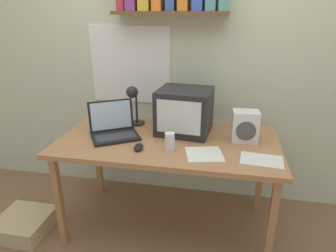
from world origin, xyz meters
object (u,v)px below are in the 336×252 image
Objects in this scene: space_heater at (245,126)px; computer_mouse at (139,147)px; open_notebook at (204,154)px; laptop at (114,127)px; floor_cushion at (24,224)px; juice_glass at (170,143)px; loose_paper_near_laptop at (262,160)px; crt_monitor at (184,111)px; corner_desk at (168,147)px; desk_lamp at (133,100)px.

computer_mouse is (-0.68, -0.27, -0.09)m from space_heater.
computer_mouse reaches higher than open_notebook.
computer_mouse is (0.24, -0.19, -0.05)m from laptop.
computer_mouse reaches higher than floor_cushion.
open_notebook is at bearing 0.92° from computer_mouse.
juice_glass is at bearing 6.21° from floor_cushion.
floor_cushion is (-0.66, -0.29, -0.72)m from laptop.
juice_glass is at bearing 175.78° from open_notebook.
open_notebook is 1.01× the size of loose_paper_near_laptop.
laptop is 3.77× the size of computer_mouse.
space_heater is 1.79m from floor_cushion.
open_notebook is (0.18, -0.35, -0.16)m from crt_monitor.
space_heater is at bearing -26.52° from laptop.
crt_monitor reaches higher than space_heater.
juice_glass is (-0.05, -0.34, -0.11)m from crt_monitor.
juice_glass is 0.58m from loose_paper_near_laptop.
desk_lamp is at bearing 145.15° from corner_desk.
floor_cushion is at bearing -152.46° from crt_monitor.
space_heater is (0.43, -0.09, -0.05)m from crt_monitor.
space_heater is at bearing 4.98° from desk_lamp.
open_notebook is at bearing -57.24° from crt_monitor.
loose_paper_near_laptop is at bearing 3.14° from floor_cushion.
desk_lamp is 2.93× the size of computer_mouse.
crt_monitor is at bearing -12.63° from laptop.
desk_lamp reaches higher than space_heater.
crt_monitor is 0.53m from laptop.
open_notebook is at bearing -4.22° from juice_glass.
computer_mouse is at bearing -55.03° from desk_lamp.
desk_lamp is 0.55m from juice_glass.
desk_lamp is at bearing 155.76° from loose_paper_near_laptop.
crt_monitor is 3.74× the size of computer_mouse.
open_notebook is (0.27, -0.19, 0.06)m from corner_desk.
corner_desk is at bearing -175.86° from space_heater.
desk_lamp is 0.74m from open_notebook.
corner_desk is 3.75× the size of crt_monitor.
open_notebook is (0.23, -0.02, -0.05)m from juice_glass.
laptop reaches higher than floor_cushion.
floor_cushion is at bearing -173.79° from juice_glass.
laptop is at bearing -179.18° from space_heater.
floor_cushion is at bearing -176.86° from loose_paper_near_laptop.
juice_glass is (0.44, -0.17, -0.01)m from laptop.
laptop is 0.93m from space_heater.
juice_glass is 0.21m from computer_mouse.
crt_monitor is 0.43m from open_notebook.
corner_desk is 0.42m from laptop.
space_heater is (0.52, 0.08, 0.17)m from corner_desk.
loose_paper_near_laptop is (0.57, -0.03, -0.05)m from juice_glass.
crt_monitor is 1.10× the size of floor_cushion.
laptop is at bearing -155.40° from crt_monitor.
corner_desk is 4.79× the size of desk_lamp.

